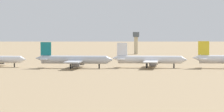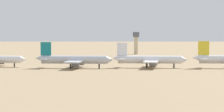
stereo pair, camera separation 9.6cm
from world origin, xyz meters
name	(u,v)px [view 2 (the right image)]	position (x,y,z in m)	size (l,w,h in m)	color
ground	(111,68)	(0.00, 0.00, 0.00)	(4000.00, 4000.00, 0.00)	#9E8460
ridge_west	(129,12)	(-3.50, 1027.97, 58.49)	(234.81, 154.49, 116.97)	gray
parked_jet_teal_2	(74,60)	(-19.57, -0.21, 4.52)	(41.73, 35.12, 13.78)	silver
parked_jet_white_3	(149,60)	(20.20, 4.73, 4.39)	(40.55, 34.19, 13.39)	white
control_tower	(136,41)	(13.00, 178.51, 11.03)	(5.20, 5.20, 18.28)	#C6B793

